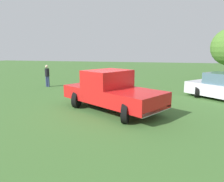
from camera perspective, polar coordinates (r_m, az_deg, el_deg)
The scene contains 3 objects.
ground_plane at distance 9.83m, azimuth -1.34°, elevation -4.86°, with size 80.00×80.00×0.00m, color #3D662D.
pickup_truck at distance 9.44m, azimuth -0.53°, elevation 0.34°, with size 4.15×5.14×1.81m.
person_bystander at distance 16.37m, azimuth -17.23°, elevation 4.28°, with size 0.40×0.40×1.63m.
Camera 1 is at (9.11, 2.54, 2.68)m, focal length 33.59 mm.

